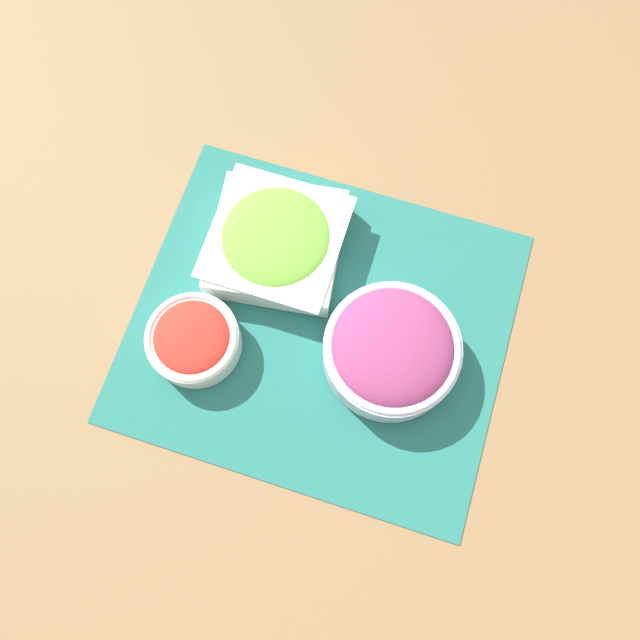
{
  "coord_description": "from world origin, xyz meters",
  "views": [
    {
      "loc": [
        0.08,
        -0.24,
        0.88
      ],
      "look_at": [
        0.0,
        0.0,
        0.03
      ],
      "focal_mm": 35.0,
      "sensor_mm": 36.0,
      "label": 1
    }
  ],
  "objects": [
    {
      "name": "ground_plane",
      "position": [
        0.0,
        0.0,
        0.0
      ],
      "size": [
        3.0,
        3.0,
        0.0
      ],
      "primitive_type": "plane",
      "color": "olive"
    },
    {
      "name": "tomato_bowl",
      "position": [
        -0.16,
        -0.08,
        0.03
      ],
      "size": [
        0.13,
        0.13,
        0.06
      ],
      "color": "white",
      "rests_on": "placemat"
    },
    {
      "name": "onion_bowl",
      "position": [
        0.11,
        -0.01,
        0.05
      ],
      "size": [
        0.19,
        0.19,
        0.08
      ],
      "color": "silver",
      "rests_on": "placemat"
    },
    {
      "name": "placemat",
      "position": [
        0.0,
        0.0,
        0.0
      ],
      "size": [
        0.54,
        0.47,
        0.0
      ],
      "color": "#236B60",
      "rests_on": "ground_plane"
    },
    {
      "name": "lettuce_bowl",
      "position": [
        -0.1,
        0.09,
        0.04
      ],
      "size": [
        0.21,
        0.21,
        0.07
      ],
      "color": "white",
      "rests_on": "placemat"
    }
  ]
}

